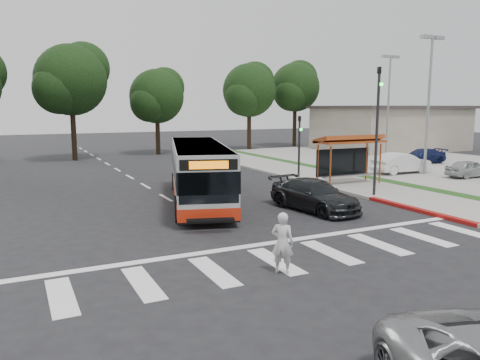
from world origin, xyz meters
TOP-DOWN VIEW (x-y plane):
  - ground at (0.00, 0.00)m, footprint 140.00×140.00m
  - sidewalk_east at (11.00, 8.00)m, footprint 4.00×40.00m
  - curb_east at (9.00, 8.00)m, footprint 0.30×40.00m
  - curb_east_red at (9.00, -2.00)m, footprint 0.32×6.00m
  - parking_lot at (23.00, 10.00)m, footprint 18.00×36.00m
  - commercial_building at (30.00, 22.00)m, footprint 14.00×10.00m
  - building_roof_cap at (30.00, 22.00)m, footprint 14.60×10.60m
  - crosswalk_ladder at (0.00, -5.00)m, footprint 18.00×2.60m
  - bus_shelter at (10.80, 5.10)m, footprint 4.20×1.60m
  - traffic_signal_ne_tall at (9.60, 1.49)m, footprint 0.18×0.37m
  - traffic_signal_ne_short at (9.60, 8.49)m, footprint 0.18×0.37m
  - lot_light_front at (18.00, 6.00)m, footprint 1.90×0.35m
  - lot_light_mid at (24.00, 16.00)m, footprint 1.90×0.35m
  - tree_ne_a at (16.08, 28.06)m, footprint 6.16×5.74m
  - tree_ne_b at (23.08, 30.06)m, footprint 6.16×5.74m
  - tree_north_a at (-1.92, 26.07)m, footprint 6.60×6.15m
  - tree_north_b at (6.07, 28.06)m, footprint 5.72×5.33m
  - transit_bus at (1.18, 4.37)m, footprint 5.40×11.03m
  - pedestrian at (-0.33, -5.92)m, footprint 0.73×0.73m
  - dark_sedan at (5.07, 0.30)m, footprint 2.51×4.91m
  - parked_car_0 at (19.37, 3.63)m, footprint 3.34×1.46m
  - parked_car_1 at (16.86, 6.96)m, footprint 4.23×1.56m
  - parked_car_3 at (22.57, 10.51)m, footprint 4.18×2.14m

SIDE VIEW (x-z plane):
  - ground at x=0.00m, z-range 0.00..0.00m
  - crosswalk_ladder at x=0.00m, z-range 0.00..0.01m
  - parking_lot at x=23.00m, z-range 0.00..0.10m
  - sidewalk_east at x=11.00m, z-range 0.00..0.12m
  - curb_east at x=9.00m, z-range 0.00..0.15m
  - curb_east_red at x=9.00m, z-range 0.00..0.15m
  - parked_car_0 at x=19.37m, z-range 0.10..1.22m
  - parked_car_3 at x=22.57m, z-range 0.10..1.26m
  - dark_sedan at x=5.07m, z-range 0.00..1.36m
  - parked_car_1 at x=16.86m, z-range 0.10..1.49m
  - pedestrian at x=-0.33m, z-range 0.00..1.72m
  - transit_bus at x=1.18m, z-range 0.00..2.79m
  - commercial_building at x=30.00m, z-range 0.00..4.40m
  - bus_shelter at x=10.80m, z-range 0.92..3.78m
  - traffic_signal_ne_short at x=9.60m, z-range 0.48..4.48m
  - traffic_signal_ne_tall at x=9.60m, z-range 0.63..7.13m
  - building_roof_cap at x=30.00m, z-range 4.40..4.70m
  - tree_north_b at x=6.07m, z-range 1.45..9.88m
  - lot_light_front at x=18.00m, z-range 1.40..10.41m
  - lot_light_mid at x=24.00m, z-range 1.40..10.41m
  - tree_ne_a at x=16.08m, z-range 1.74..11.04m
  - tree_ne_b at x=23.08m, z-range 1.91..11.93m
  - tree_north_a at x=-1.92m, z-range 1.84..12.01m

